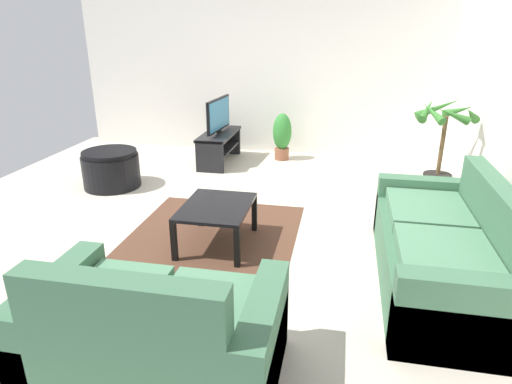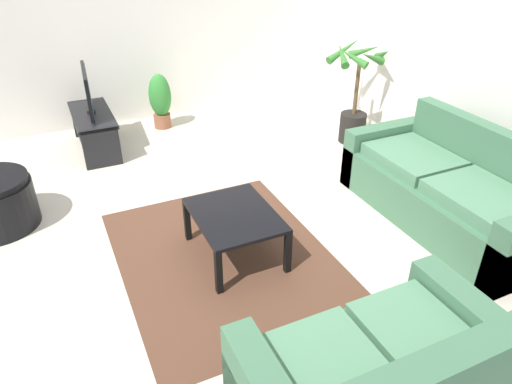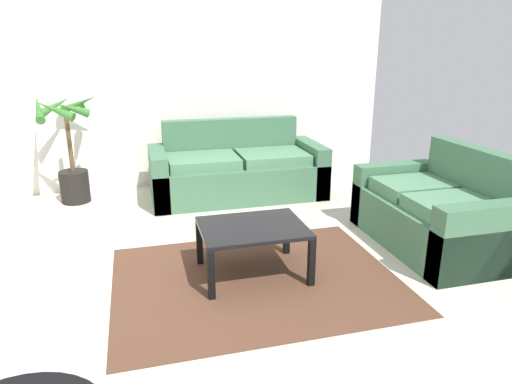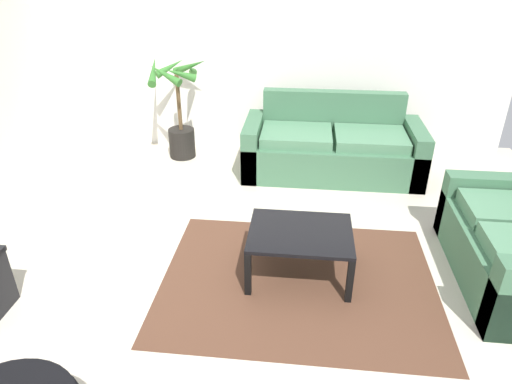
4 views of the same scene
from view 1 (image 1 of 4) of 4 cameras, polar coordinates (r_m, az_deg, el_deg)
ground_plane at (r=4.97m, az=-6.28°, el=-3.69°), size 6.60×6.60×0.00m
wall_left at (r=7.47m, az=0.39°, el=15.43°), size 0.06×6.00×2.70m
couch_main at (r=3.97m, az=22.87°, el=-7.09°), size 2.05×0.90×0.90m
couch_loveseat at (r=2.86m, az=-12.82°, el=-17.54°), size 0.90×1.48×0.90m
tv_stand at (r=6.97m, az=-4.74°, el=6.27°), size 1.10×0.45×0.47m
tv at (r=6.87m, az=-4.82°, el=9.85°), size 0.87×0.12×0.53m
coffee_table at (r=4.30m, az=-5.10°, el=-2.40°), size 0.82×0.64×0.42m
area_rug at (r=4.48m, az=-6.19°, el=-6.50°), size 2.20×1.70×0.01m
potted_palm at (r=5.68m, az=22.50°, el=3.93°), size 0.73×0.72×1.26m
potted_plant_small at (r=7.10m, az=3.36°, el=7.28°), size 0.30×0.30×0.74m
ottoman at (r=6.20m, az=-18.07°, el=2.83°), size 0.74×0.74×0.49m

